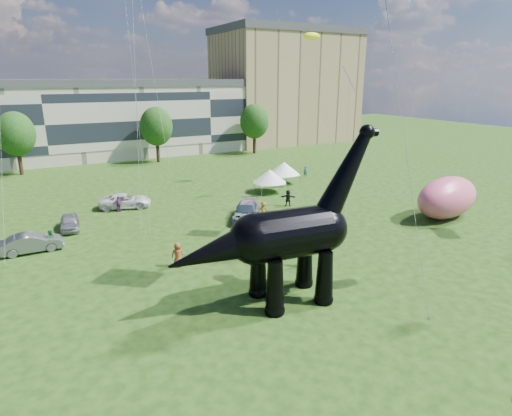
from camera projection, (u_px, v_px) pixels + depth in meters
name	position (u px, v px, depth m)	size (l,w,h in m)	color
ground	(297.00, 343.00, 22.43)	(220.00, 220.00, 0.00)	#16330C
terrace_row	(43.00, 125.00, 69.12)	(78.00, 11.00, 12.00)	beige
apartment_block	(285.00, 89.00, 92.10)	(28.00, 18.00, 22.00)	tan
tree_mid_left	(15.00, 130.00, 59.64)	(5.20, 5.20, 9.44)	#382314
tree_mid_right	(156.00, 123.00, 68.78)	(5.20, 5.20, 9.44)	#382314
tree_far_right	(254.00, 119.00, 77.00)	(5.20, 5.20, 9.44)	#382314
dinosaur_sculpture	(283.00, 238.00, 25.56)	(13.58, 4.03, 11.07)	black
car_silver	(69.00, 222.00, 39.06)	(1.62, 4.02, 1.37)	#A7A8AC
car_grey	(31.00, 243.00, 33.95)	(1.61, 4.63, 1.52)	slate
car_white	(125.00, 201.00, 45.58)	(2.47, 5.36, 1.49)	white
car_dark	(246.00, 212.00, 41.72)	(2.30, 5.66, 1.64)	#595960
gazebo_near	(284.00, 168.00, 55.80)	(4.30, 4.30, 2.85)	white
gazebo_far	(270.00, 176.00, 51.49)	(4.72, 4.72, 2.80)	white
inflatable_pink	(447.00, 197.00, 42.02)	(8.21, 4.11, 4.11)	#E3587C
visitors	(174.00, 239.00, 34.32)	(51.91, 41.88, 1.89)	#954525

